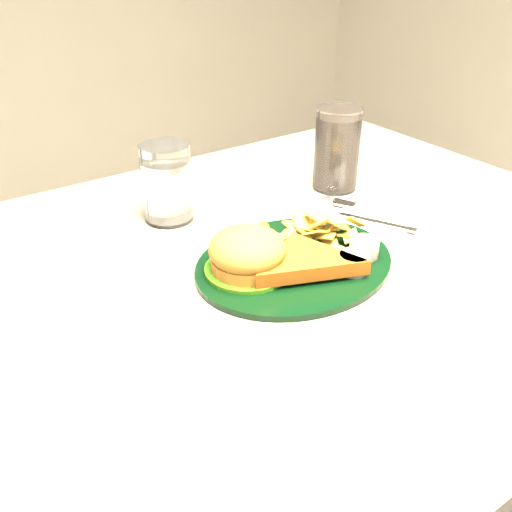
{
  "coord_description": "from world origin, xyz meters",
  "views": [
    {
      "loc": [
        -0.33,
        -0.52,
        1.14
      ],
      "look_at": [
        0.0,
        -0.05,
        0.8
      ],
      "focal_mm": 40.0,
      "sensor_mm": 36.0,
      "label": 1
    }
  ],
  "objects_px": {
    "table": "(238,471)",
    "water_glass": "(167,183)",
    "dinner_plate": "(295,246)",
    "cola_glass": "(337,149)",
    "fork_napkin": "(373,220)"
  },
  "relations": [
    {
      "from": "cola_glass",
      "to": "table",
      "type": "bearing_deg",
      "value": -155.18
    },
    {
      "from": "table",
      "to": "dinner_plate",
      "type": "distance_m",
      "value": 0.41
    },
    {
      "from": "table",
      "to": "water_glass",
      "type": "distance_m",
      "value": 0.47
    },
    {
      "from": "dinner_plate",
      "to": "cola_glass",
      "type": "height_order",
      "value": "cola_glass"
    },
    {
      "from": "table",
      "to": "fork_napkin",
      "type": "height_order",
      "value": "fork_napkin"
    },
    {
      "from": "water_glass",
      "to": "cola_glass",
      "type": "relative_size",
      "value": 0.85
    },
    {
      "from": "table",
      "to": "dinner_plate",
      "type": "xyz_separation_m",
      "value": [
        0.08,
        -0.03,
        0.41
      ]
    },
    {
      "from": "table",
      "to": "water_glass",
      "type": "xyz_separation_m",
      "value": [
        0.01,
        0.19,
        0.43
      ]
    },
    {
      "from": "cola_glass",
      "to": "dinner_plate",
      "type": "bearing_deg",
      "value": -142.79
    },
    {
      "from": "dinner_plate",
      "to": "table",
      "type": "bearing_deg",
      "value": 156.05
    },
    {
      "from": "table",
      "to": "water_glass",
      "type": "bearing_deg",
      "value": 87.76
    },
    {
      "from": "fork_napkin",
      "to": "dinner_plate",
      "type": "bearing_deg",
      "value": 162.62
    },
    {
      "from": "water_glass",
      "to": "cola_glass",
      "type": "distance_m",
      "value": 0.29
    },
    {
      "from": "dinner_plate",
      "to": "water_glass",
      "type": "distance_m",
      "value": 0.23
    },
    {
      "from": "dinner_plate",
      "to": "fork_napkin",
      "type": "distance_m",
      "value": 0.18
    }
  ]
}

